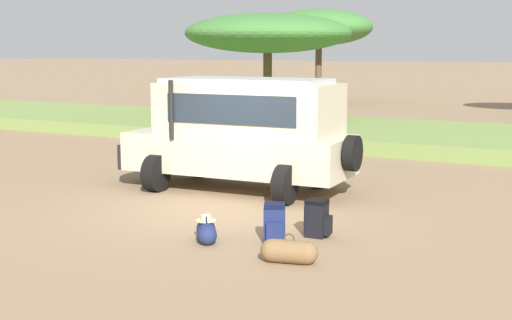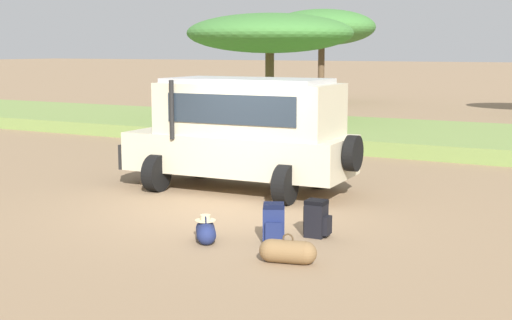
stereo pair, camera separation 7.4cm
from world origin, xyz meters
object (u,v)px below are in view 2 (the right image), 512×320
duffel_bag_soft_canvas (288,252)px  backpack_beside_front_wheel (274,224)px  acacia_tree_left_mid (270,34)px  acacia_tree_far_left (322,28)px  safari_vehicle (244,131)px  duffel_bag_low_black_case (206,231)px  backpack_cluster_center (317,219)px

duffel_bag_soft_canvas → backpack_beside_front_wheel: bearing=128.0°
duffel_bag_soft_canvas → acacia_tree_left_mid: (-8.18, 15.07, 3.46)m
acacia_tree_far_left → acacia_tree_left_mid: bearing=-74.2°
safari_vehicle → acacia_tree_left_mid: 11.99m
acacia_tree_far_left → safari_vehicle: bearing=-70.1°
acacia_tree_far_left → duffel_bag_soft_canvas: bearing=-67.3°
safari_vehicle → backpack_beside_front_wheel: bearing=-54.1°
safari_vehicle → acacia_tree_left_mid: bearing=114.9°
duffel_bag_soft_canvas → duffel_bag_low_black_case: bearing=165.6°
backpack_cluster_center → duffel_bag_soft_canvas: backpack_cluster_center is taller
backpack_beside_front_wheel → acacia_tree_left_mid: bearing=117.9°
acacia_tree_left_mid → duffel_bag_low_black_case: bearing=-66.1°
backpack_cluster_center → acacia_tree_left_mid: size_ratio=0.10×
duffel_bag_low_black_case → duffel_bag_soft_canvas: bearing=-14.4°
backpack_cluster_center → acacia_tree_far_left: size_ratio=0.10×
safari_vehicle → backpack_beside_front_wheel: (2.55, -3.52, -0.98)m
duffel_bag_soft_canvas → acacia_tree_far_left: (-12.13, 29.01, 4.08)m
acacia_tree_left_mid → acacia_tree_far_left: bearing=105.8°
safari_vehicle → backpack_cluster_center: bearing=-43.4°
backpack_cluster_center → acacia_tree_far_left: 30.19m
duffel_bag_soft_canvas → acacia_tree_far_left: size_ratio=0.14×
duffel_bag_low_black_case → acacia_tree_far_left: (-10.45, 28.58, 4.09)m
safari_vehicle → backpack_cluster_center: (3.00, -2.84, -0.99)m
acacia_tree_far_left → acacia_tree_left_mid: (3.95, -13.95, -0.62)m
duffel_bag_soft_canvas → acacia_tree_left_mid: size_ratio=0.13×
safari_vehicle → duffel_bag_soft_canvas: safari_vehicle is taller
backpack_cluster_center → duffel_bag_soft_canvas: size_ratio=0.74×
duffel_bag_low_black_case → duffel_bag_soft_canvas: (1.68, -0.43, 0.01)m
duffel_bag_low_black_case → acacia_tree_left_mid: (-6.50, 14.64, 3.47)m
acacia_tree_far_left → backpack_cluster_center: bearing=-66.6°
duffel_bag_low_black_case → acacia_tree_far_left: acacia_tree_far_left is taller
backpack_beside_front_wheel → duffel_bag_low_black_case: bearing=-156.1°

